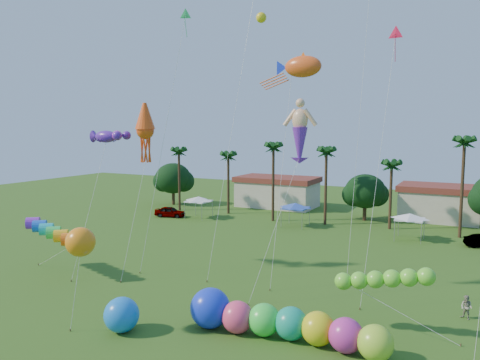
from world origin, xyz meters
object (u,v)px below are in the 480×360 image
at_px(spectator_b, 466,307).
at_px(caterpillar_inflatable, 278,322).
at_px(car_a, 170,212).
at_px(blue_ball, 122,315).

xyz_separation_m(spectator_b, caterpillar_inflatable, (-9.93, -8.48, 0.26)).
xyz_separation_m(car_a, caterpillar_inflatable, (28.56, -28.61, 0.33)).
bearing_deg(caterpillar_inflatable, blue_ball, -162.33).
xyz_separation_m(car_a, spectator_b, (38.48, -20.14, 0.06)).
bearing_deg(car_a, spectator_b, -130.12).
bearing_deg(caterpillar_inflatable, car_a, 131.39).
bearing_deg(spectator_b, blue_ball, -118.61).
distance_m(spectator_b, caterpillar_inflatable, 13.05).
height_order(spectator_b, caterpillar_inflatable, caterpillar_inflatable).
distance_m(car_a, blue_ball, 37.60).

